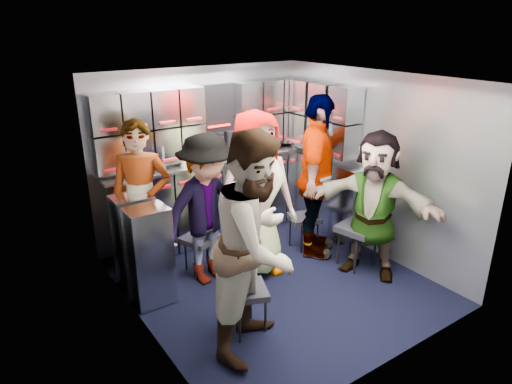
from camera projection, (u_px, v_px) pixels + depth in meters
floor at (274, 281)px, 4.83m from camera, size 3.00×3.00×0.00m
wall_back at (202, 154)px, 5.62m from camera, size 2.80×0.04×2.10m
wall_left at (138, 222)px, 3.72m from camera, size 0.04×3.00×2.10m
wall_right at (373, 165)px, 5.20m from camera, size 0.04×3.00×2.10m
ceiling at (277, 79)px, 4.09m from camera, size 2.80×3.00×0.02m
cart_bank_back at (212, 201)px, 5.65m from camera, size 2.68×0.38×0.99m
cart_bank_left at (143, 249)px, 4.46m from camera, size 0.38×0.76×0.99m
counter at (211, 161)px, 5.47m from camera, size 2.68×0.42×0.03m
locker_bank_back at (207, 121)px, 5.35m from camera, size 2.68×0.28×0.82m
locker_bank_right at (324, 118)px, 5.51m from camera, size 0.28×1.00×0.82m
right_cabinet at (325, 196)px, 5.78m from camera, size 0.28×1.20×1.00m
coffee_niche at (218, 120)px, 5.50m from camera, size 0.46×0.16×0.84m
red_latch_strip at (220, 176)px, 5.36m from camera, size 2.60×0.02×0.03m
jump_seat_near_left at (245, 293)px, 3.94m from camera, size 0.47×0.46×0.43m
jump_seat_mid_left at (201, 240)px, 4.90m from camera, size 0.45×0.44×0.42m
jump_seat_center at (247, 233)px, 5.06m from camera, size 0.38×0.36×0.44m
jump_seat_mid_right at (304, 220)px, 5.46m from camera, size 0.43×0.42×0.41m
jump_seat_near_right at (358, 230)px, 5.01m from camera, size 0.49×0.48×0.49m
attendant_standing at (142, 203)px, 4.63m from camera, size 0.74×0.68×1.71m
attendant_arc_a at (257, 244)px, 3.61m from camera, size 1.14×1.08×1.86m
attendant_arc_b at (207, 210)px, 4.62m from camera, size 1.10×0.72×1.58m
attendant_arc_c at (256, 195)px, 4.74m from camera, size 0.94×0.69×1.78m
attendant_arc_d at (317, 178)px, 5.11m from camera, size 1.11×1.08×1.87m
attendant_arc_e at (374, 205)px, 4.75m from camera, size 1.07×1.52×1.58m
bottle_left at (128, 164)px, 4.83m from camera, size 0.07×0.07×0.27m
bottle_mid at (163, 158)px, 5.04m from camera, size 0.07×0.07×0.27m
bottle_right at (277, 139)px, 5.88m from camera, size 0.07×0.07×0.26m
cup_left at (184, 162)px, 5.20m from camera, size 0.07×0.07×0.10m
cup_right at (295, 142)px, 6.06m from camera, size 0.09×0.09×0.10m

